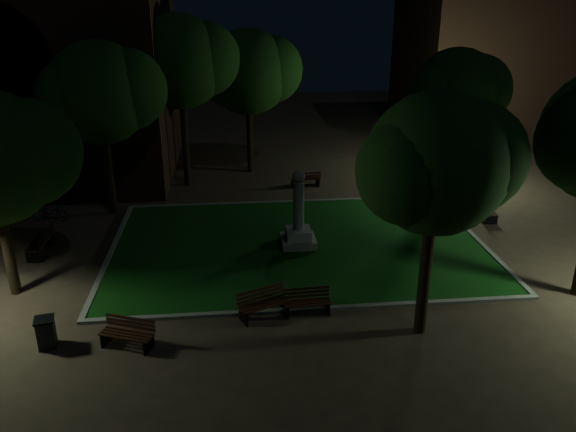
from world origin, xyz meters
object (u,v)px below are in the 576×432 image
bench_right_side (486,210)px  bicycle (51,212)px  trash_bin (46,332)px  bench_near_left (263,304)px  bench_far_side (306,180)px  bench_near_right (307,302)px  bench_west_near (128,334)px  monument (298,225)px  bench_left_side (42,243)px

bench_right_side → bicycle: 20.11m
bench_right_side → trash_bin: size_ratio=1.70×
bench_near_left → bench_right_side: size_ratio=1.10×
bench_far_side → bench_near_right: bearing=74.6°
bench_near_right → bench_west_near: 5.68m
bench_near_right → bench_right_side: size_ratio=0.97×
monument → bench_left_side: bearing=178.1°
bench_west_near → bench_far_side: (7.16, 13.99, -0.01)m
monument → bench_near_right: 5.24m
bench_right_side → trash_bin: trash_bin is taller
bench_west_near → bench_right_side: (14.87, 8.63, -0.01)m
bench_near_left → bicycle: 13.05m
trash_bin → bicycle: trash_bin is taller
bench_left_side → bench_near_left: bearing=57.5°
bench_near_left → trash_bin: (-6.49, -1.03, 0.05)m
monument → bench_right_side: size_ratio=1.98×
monument → trash_bin: (-8.27, -6.27, -0.47)m
bench_right_side → bench_west_near: bearing=125.4°
bench_left_side → bench_near_right: bearing=61.5°
bench_west_near → bench_left_side: size_ratio=0.93×
monument → bicycle: bearing=160.2°
bench_near_right → bench_far_side: bench_far_side is taller
bench_right_side → monument: bearing=108.6°
bench_west_near → bench_far_side: bearing=84.5°
bench_far_side → trash_bin: (-9.56, -13.76, 0.07)m
trash_bin → bicycle: (-2.75, 10.24, -0.08)m
bench_near_left → bench_far_side: bench_near_left is taller
bench_west_near → bench_far_side: size_ratio=1.04×
bench_right_side → bench_far_side: size_ratio=0.98×
bench_near_right → bicycle: (-10.68, 9.18, 0.01)m
monument → bench_right_side: monument is taller
bicycle → bench_right_side: bearing=-86.1°
bench_right_side → bicycle: bearing=90.0°
bench_near_right → trash_bin: 8.00m
bench_near_left → bench_right_side: (10.78, 7.36, -0.03)m
bench_near_right → bench_left_side: (-10.00, 5.55, 0.07)m
bench_near_right → bench_west_near: (-5.53, -1.31, 0.02)m
bench_left_side → bench_right_side: bearing=95.8°
bench_right_side → bench_near_right: bearing=133.4°
monument → bicycle: (-11.02, 3.97, -0.55)m
bench_far_side → trash_bin: trash_bin is taller
bench_near_right → trash_bin: trash_bin is taller
trash_bin → bicycle: bearing=105.0°
bench_near_left → bench_far_side: 13.09m
monument → bench_near_right: monument is taller
bench_near_left → trash_bin: trash_bin is taller
bench_near_right → monument: bearing=83.5°
monument → bench_right_side: (9.00, 2.13, -0.55)m
bench_near_right → bench_west_near: size_ratio=0.92×
monument → bench_far_side: (1.29, 7.49, -0.55)m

